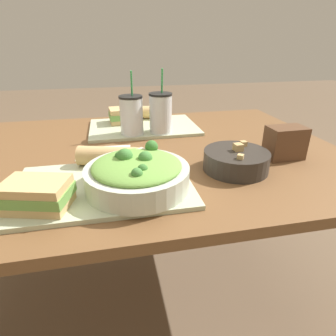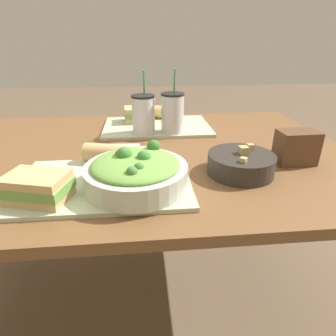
# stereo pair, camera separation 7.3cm
# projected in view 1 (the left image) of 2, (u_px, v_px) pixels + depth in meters

# --- Properties ---
(ground_plane) EXTENTS (12.00, 12.00, 0.00)m
(ground_plane) POSITION_uv_depth(u_px,v_px,m) (140.00, 295.00, 1.27)
(ground_plane) COLOR brown
(dining_table) EXTENTS (1.47, 0.98, 0.70)m
(dining_table) POSITION_uv_depth(u_px,v_px,m) (133.00, 172.00, 1.01)
(dining_table) COLOR brown
(dining_table) RESTS_ON ground_plane
(tray_near) EXTENTS (0.45, 0.31, 0.01)m
(tray_near) POSITION_uv_depth(u_px,v_px,m) (104.00, 186.00, 0.73)
(tray_near) COLOR #B2BC99
(tray_near) RESTS_ON dining_table
(tray_far) EXTENTS (0.45, 0.31, 0.01)m
(tray_far) POSITION_uv_depth(u_px,v_px,m) (144.00, 127.00, 1.21)
(tray_far) COLOR #B2BC99
(tray_far) RESTS_ON dining_table
(salad_bowl) EXTENTS (0.26, 0.26, 0.10)m
(salad_bowl) POSITION_uv_depth(u_px,v_px,m) (137.00, 173.00, 0.70)
(salad_bowl) COLOR beige
(salad_bowl) RESTS_ON tray_near
(soup_bowl) EXTENTS (0.19, 0.19, 0.08)m
(soup_bowl) POSITION_uv_depth(u_px,v_px,m) (236.00, 160.00, 0.82)
(soup_bowl) COLOR #2D2823
(soup_bowl) RESTS_ON dining_table
(sandwich_near) EXTENTS (0.16, 0.13, 0.06)m
(sandwich_near) POSITION_uv_depth(u_px,v_px,m) (37.00, 194.00, 0.62)
(sandwich_near) COLOR tan
(sandwich_near) RESTS_ON tray_near
(baguette_near) EXTENTS (0.19, 0.11, 0.06)m
(baguette_near) POSITION_uv_depth(u_px,v_px,m) (109.00, 156.00, 0.82)
(baguette_near) COLOR tan
(baguette_near) RESTS_ON tray_near
(sandwich_far) EXTENTS (0.14, 0.11, 0.06)m
(sandwich_far) POSITION_uv_depth(u_px,v_px,m) (124.00, 115.00, 1.25)
(sandwich_far) COLOR tan
(sandwich_far) RESTS_ON tray_far
(baguette_far) EXTENTS (0.16, 0.09, 0.06)m
(baguette_far) POSITION_uv_depth(u_px,v_px,m) (147.00, 112.00, 1.31)
(baguette_far) COLOR tan
(baguette_far) RESTS_ON tray_far
(drink_cup_dark) EXTENTS (0.09, 0.09, 0.24)m
(drink_cup_dark) POSITION_uv_depth(u_px,v_px,m) (132.00, 116.00, 1.08)
(drink_cup_dark) COLOR silver
(drink_cup_dark) RESTS_ON tray_far
(drink_cup_red) EXTENTS (0.09, 0.09, 0.24)m
(drink_cup_red) POSITION_uv_depth(u_px,v_px,m) (161.00, 114.00, 1.10)
(drink_cup_red) COLOR silver
(drink_cup_red) RESTS_ON tray_far
(chip_bag) EXTENTS (0.12, 0.08, 0.10)m
(chip_bag) POSITION_uv_depth(u_px,v_px,m) (285.00, 143.00, 0.90)
(chip_bag) COLOR brown
(chip_bag) RESTS_ON dining_table
(napkin_folded) EXTENTS (0.19, 0.14, 0.00)m
(napkin_folded) POSITION_uv_depth(u_px,v_px,m) (104.00, 152.00, 0.96)
(napkin_folded) COLOR silver
(napkin_folded) RESTS_ON dining_table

